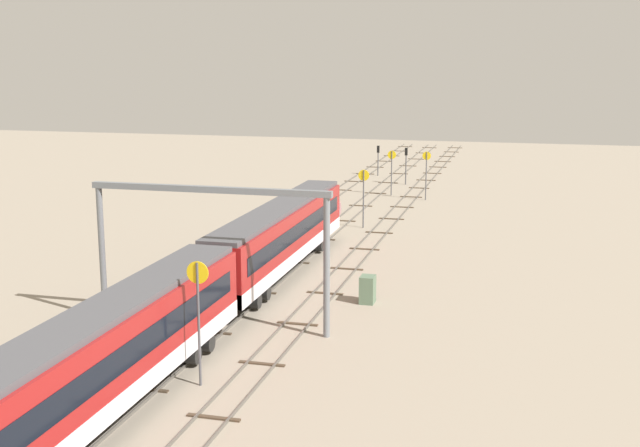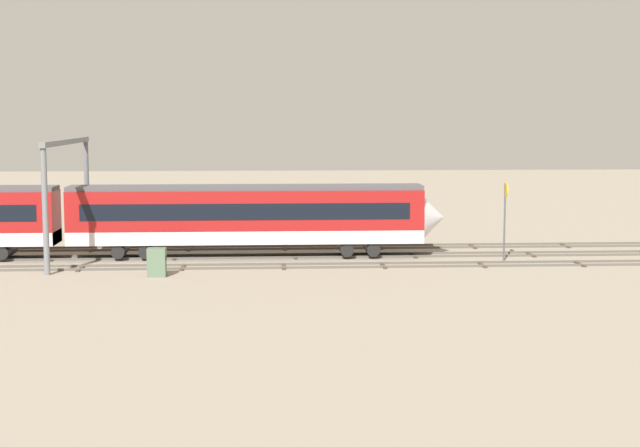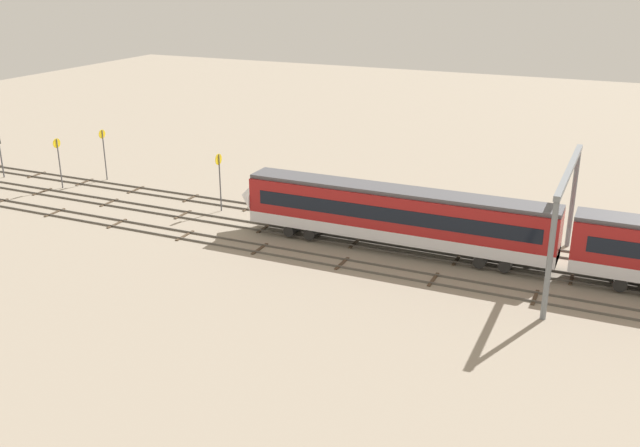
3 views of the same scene
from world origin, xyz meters
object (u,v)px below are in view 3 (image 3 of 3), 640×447
Objects in this scene: overhead_gantry at (566,199)px; relay_cabinet at (484,220)px; speed_sign_near_foreground at (104,148)px; speed_sign_mid_trackside at (58,156)px; signal_light_trackside_approach at (0,150)px; speed_sign_far_trackside at (219,173)px.

overhead_gantry reaches higher than relay_cabinet.
speed_sign_near_foreground is 38.63m from relay_cabinet.
overhead_gantry is at bearing 177.27° from speed_sign_mid_trackside.
overhead_gantry is at bearing 131.48° from relay_cabinet.
speed_sign_mid_trackside is at bearing 177.51° from signal_light_trackside_approach.
relay_cabinet is (-48.90, -5.05, -2.05)m from signal_light_trackside_approach.
speed_sign_far_trackside is (-15.99, 3.58, 0.10)m from speed_sign_near_foreground.
speed_sign_far_trackside is 1.18× the size of signal_light_trackside_approach.
overhead_gantry is 2.67× the size of speed_sign_far_trackside.
speed_sign_mid_trackside is at bearing 62.88° from speed_sign_near_foreground.
signal_light_trackside_approach is (55.67, -2.62, -2.96)m from overhead_gantry.
signal_light_trackside_approach is 49.20m from relay_cabinet.
overhead_gantry is 2.81× the size of speed_sign_mid_trackside.
speed_sign_mid_trackside is (2.10, 4.10, -0.11)m from speed_sign_near_foreground.
speed_sign_far_trackside is 3.04× the size of relay_cabinet.
speed_sign_far_trackside is 26.36m from signal_light_trackside_approach.
speed_sign_far_trackside reaches higher than speed_sign_near_foreground.
relay_cabinet is at bearing -172.42° from speed_sign_mid_trackside.
signal_light_trackside_approach is at bearing -2.69° from overhead_gantry.
speed_sign_mid_trackside reaches higher than relay_cabinet.
overhead_gantry is 2.68× the size of speed_sign_near_foreground.
speed_sign_near_foreground is 4.61m from speed_sign_mid_trackside.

